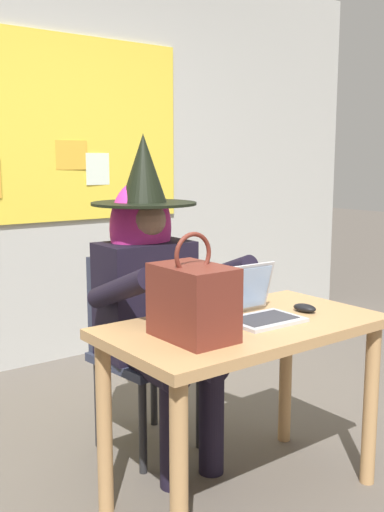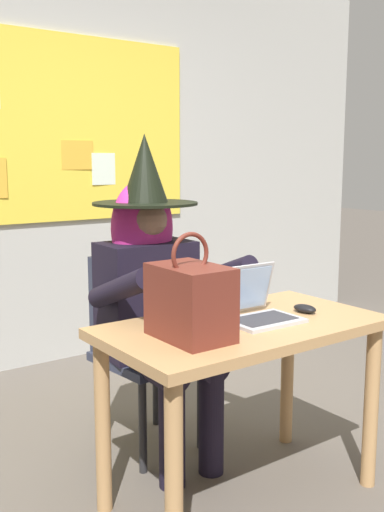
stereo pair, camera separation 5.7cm
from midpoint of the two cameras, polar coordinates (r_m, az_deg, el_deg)
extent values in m
cube|color=#B2B2AD|center=(3.97, -15.96, 9.22)|extent=(6.12, 0.10, 2.75)
cube|color=yellow|center=(3.91, -15.75, 11.81)|extent=(2.40, 0.02, 1.20)
cube|color=white|center=(4.13, -8.05, 8.28)|extent=(0.19, 0.01, 0.21)
cube|color=gold|center=(4.04, -10.55, 9.51)|extent=(0.22, 0.01, 0.19)
cube|color=tan|center=(2.33, 5.65, -6.85)|extent=(1.10, 0.61, 0.04)
cylinder|color=tan|center=(2.01, -0.89, -20.83)|extent=(0.06, 0.06, 0.69)
cylinder|color=tan|center=(2.64, 17.42, -13.65)|extent=(0.06, 0.06, 0.69)
cylinder|color=tan|center=(2.38, -7.86, -15.89)|extent=(0.06, 0.06, 0.69)
cylinder|color=tan|center=(2.93, 9.69, -11.01)|extent=(0.06, 0.06, 0.69)
cube|color=#2D3347|center=(2.81, -3.53, -9.66)|extent=(0.46, 0.46, 0.04)
cube|color=#2D3347|center=(2.89, -5.92, -4.11)|extent=(0.38, 0.08, 0.45)
cylinder|color=#262628|center=(2.88, 1.42, -14.12)|extent=(0.04, 0.04, 0.42)
cylinder|color=#262628|center=(2.68, -4.12, -16.01)|extent=(0.04, 0.04, 0.42)
cylinder|color=#262628|center=(3.11, -2.95, -12.26)|extent=(0.04, 0.04, 0.42)
cylinder|color=#262628|center=(2.93, -8.30, -13.77)|extent=(0.04, 0.04, 0.42)
cylinder|color=black|center=(2.66, 2.49, -15.66)|extent=(0.11, 0.11, 0.46)
cylinder|color=black|center=(2.56, -1.27, -16.73)|extent=(0.11, 0.11, 0.46)
cylinder|color=black|center=(2.69, 0.38, -9.38)|extent=(0.16, 0.42, 0.15)
cylinder|color=black|center=(2.59, -3.33, -10.15)|extent=(0.16, 0.42, 0.15)
cube|color=black|center=(2.75, -3.82, -4.02)|extent=(0.43, 0.27, 0.52)
cylinder|color=black|center=(2.67, 3.29, -1.89)|extent=(0.11, 0.47, 0.24)
cylinder|color=black|center=(2.41, -6.24, -3.16)|extent=(0.11, 0.47, 0.24)
sphere|color=#A37A60|center=(2.69, -3.90, 3.46)|extent=(0.20, 0.20, 0.20)
ellipsoid|color=#D82D8C|center=(2.72, -4.21, 2.68)|extent=(0.31, 0.23, 0.44)
cylinder|color=black|center=(2.68, -3.92, 5.06)|extent=(0.47, 0.47, 0.01)
cone|color=black|center=(2.68, -3.95, 8.36)|extent=(0.21, 0.21, 0.31)
cube|color=#B7B7BC|center=(2.33, 7.59, -6.16)|extent=(0.29, 0.21, 0.01)
cube|color=#333338|center=(2.33, 7.59, -5.97)|extent=(0.24, 0.15, 0.00)
cube|color=#B7B7BC|center=(2.40, 5.60, -3.10)|extent=(0.29, 0.07, 0.20)
cube|color=#99B7E0|center=(2.39, 5.75, -3.20)|extent=(0.25, 0.05, 0.17)
ellipsoid|color=black|center=(2.50, 11.42, -4.97)|extent=(0.07, 0.11, 0.03)
cube|color=maroon|center=(2.08, 0.61, -4.46)|extent=(0.20, 0.30, 0.26)
torus|color=maroon|center=(2.05, 0.62, 0.17)|extent=(0.16, 0.02, 0.16)
camera|label=1|loc=(0.03, -89.34, 0.11)|focal=41.68mm
camera|label=2|loc=(0.03, 90.66, -0.11)|focal=41.68mm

